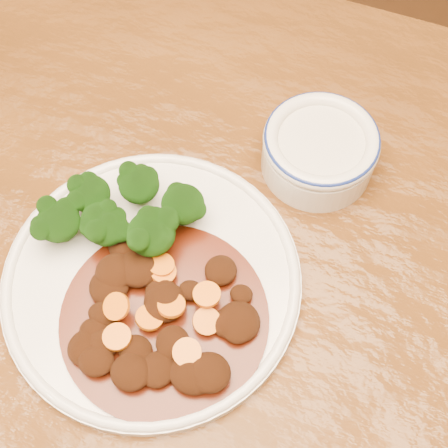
# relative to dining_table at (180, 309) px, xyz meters

# --- Properties ---
(ground) EXTENTS (4.00, 4.00, 0.00)m
(ground) POSITION_rel_dining_table_xyz_m (0.00, 0.00, -0.67)
(ground) COLOR #492212
(ground) RESTS_ON ground
(dining_table) EXTENTS (1.60, 1.07, 0.75)m
(dining_table) POSITION_rel_dining_table_xyz_m (0.00, 0.00, 0.00)
(dining_table) COLOR #5C3210
(dining_table) RESTS_ON ground
(dinner_plate) EXTENTS (0.30, 0.30, 0.02)m
(dinner_plate) POSITION_rel_dining_table_xyz_m (-0.02, -0.01, 0.09)
(dinner_plate) COLOR silver
(dinner_plate) RESTS_ON dining_table
(broccoli_florets) EXTENTS (0.16, 0.10, 0.05)m
(broccoli_florets) POSITION_rel_dining_table_xyz_m (-0.06, 0.04, 0.12)
(broccoli_florets) COLOR #63904A
(broccoli_florets) RESTS_ON dinner_plate
(mince_stew) EXTENTS (0.20, 0.20, 0.04)m
(mince_stew) POSITION_rel_dining_table_xyz_m (0.00, -0.05, 0.10)
(mince_stew) COLOR #4C1508
(mince_stew) RESTS_ON dinner_plate
(dip_bowl) EXTENTS (0.12, 0.12, 0.06)m
(dip_bowl) POSITION_rel_dining_table_xyz_m (0.11, 0.17, 0.11)
(dip_bowl) COLOR beige
(dip_bowl) RESTS_ON dining_table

